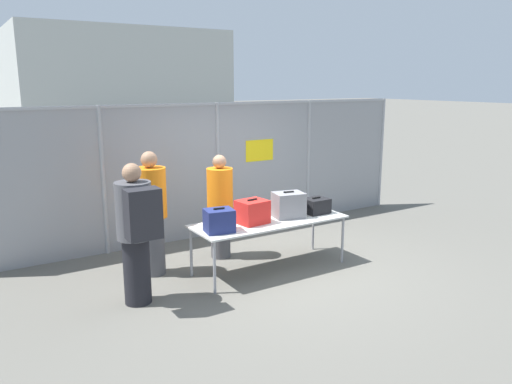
% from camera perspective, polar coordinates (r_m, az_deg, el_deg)
% --- Properties ---
extents(ground_plane, '(120.00, 120.00, 0.00)m').
position_cam_1_polar(ground_plane, '(7.56, 3.35, -8.76)').
color(ground_plane, '#605E56').
extents(fence_section, '(8.26, 0.07, 2.39)m').
position_cam_1_polar(fence_section, '(9.00, -4.37, 2.89)').
color(fence_section, '#9EA0A5').
rests_on(fence_section, ground_plane).
extents(inspection_table, '(2.33, 0.85, 0.75)m').
position_cam_1_polar(inspection_table, '(7.34, 1.58, -3.60)').
color(inspection_table, silver).
rests_on(inspection_table, ground_plane).
extents(suitcase_navy, '(0.43, 0.37, 0.34)m').
position_cam_1_polar(suitcase_navy, '(6.75, -4.23, -3.28)').
color(suitcase_navy, navy).
rests_on(suitcase_navy, inspection_table).
extents(suitcase_red, '(0.44, 0.39, 0.36)m').
position_cam_1_polar(suitcase_red, '(7.14, -0.43, -2.28)').
color(suitcase_red, red).
rests_on(suitcase_red, inspection_table).
extents(suitcase_grey, '(0.50, 0.42, 0.40)m').
position_cam_1_polar(suitcase_grey, '(7.46, 3.74, -1.49)').
color(suitcase_grey, slate).
rests_on(suitcase_grey, inspection_table).
extents(suitcase_black, '(0.37, 0.32, 0.25)m').
position_cam_1_polar(suitcase_black, '(7.76, 6.89, -1.57)').
color(suitcase_black, black).
rests_on(suitcase_black, inspection_table).
extents(traveler_hooded, '(0.44, 0.69, 1.79)m').
position_cam_1_polar(traveler_hooded, '(6.26, -13.51, -4.15)').
color(traveler_hooded, black).
rests_on(traveler_hooded, ground_plane).
extents(security_worker_near, '(0.41, 0.41, 1.65)m').
position_cam_1_polar(security_worker_near, '(7.83, -4.12, -1.50)').
color(security_worker_near, '#4C4C51').
rests_on(security_worker_near, ground_plane).
extents(security_worker_far, '(0.45, 0.45, 1.80)m').
position_cam_1_polar(security_worker_far, '(7.25, -11.86, -2.24)').
color(security_worker_far, '#4C4C51').
rests_on(security_worker_far, ground_plane).
extents(utility_trailer, '(3.58, 2.20, 0.69)m').
position_cam_1_polar(utility_trailer, '(11.06, -1.90, 0.31)').
color(utility_trailer, white).
rests_on(utility_trailer, ground_plane).
extents(distant_hangar, '(12.08, 12.24, 5.79)m').
position_cam_1_polar(distant_hangar, '(34.76, -16.64, 12.20)').
color(distant_hangar, '#B2B7B2').
rests_on(distant_hangar, ground_plane).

